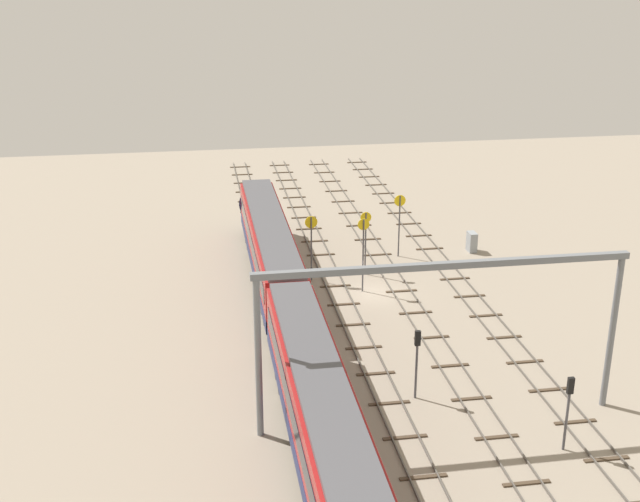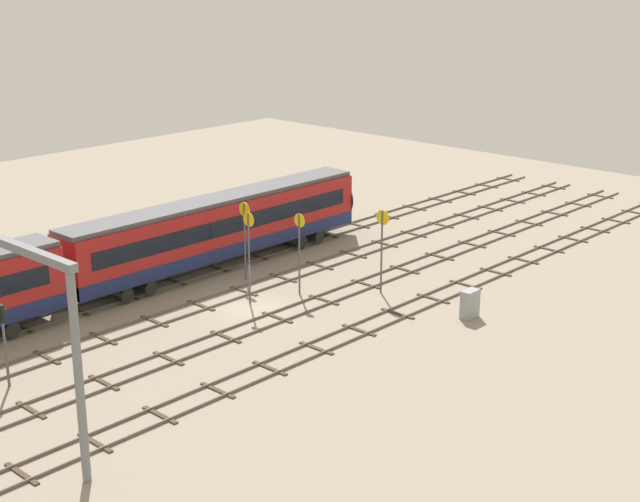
% 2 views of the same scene
% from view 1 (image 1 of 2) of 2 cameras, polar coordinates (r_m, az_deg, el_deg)
% --- Properties ---
extents(ground_plane, '(100.63, 100.63, 0.00)m').
position_cam_1_polar(ground_plane, '(61.49, 3.57, -3.00)').
color(ground_plane, gray).
extents(track_near_foreground, '(84.63, 2.40, 0.16)m').
position_cam_1_polar(track_near_foreground, '(63.34, 9.95, -2.50)').
color(track_near_foreground, '#59544C').
rests_on(track_near_foreground, ground).
extents(track_second_near, '(84.63, 2.40, 0.16)m').
position_cam_1_polar(track_second_near, '(62.00, 5.74, -2.79)').
color(track_second_near, '#59544C').
rests_on(track_second_near, ground).
extents(track_middle, '(84.63, 2.40, 0.16)m').
position_cam_1_polar(track_middle, '(61.01, 1.37, -3.08)').
color(track_middle, '#59544C').
rests_on(track_middle, ground).
extents(track_with_train, '(84.63, 2.40, 0.16)m').
position_cam_1_polar(track_with_train, '(60.39, -3.12, -3.36)').
color(track_with_train, '#59544C').
rests_on(track_with_train, ground).
extents(train, '(50.40, 3.24, 4.80)m').
position_cam_1_polar(train, '(52.21, -2.26, -4.14)').
color(train, maroon).
rests_on(train, ground).
extents(overhead_gantry, '(0.40, 20.12, 9.27)m').
position_cam_1_polar(overhead_gantry, '(42.87, 8.68, -3.61)').
color(overhead_gantry, slate).
rests_on(overhead_gantry, ground).
extents(speed_sign_near_foreground, '(0.14, 0.96, 5.39)m').
position_cam_1_polar(speed_sign_near_foreground, '(68.06, 5.61, 2.42)').
color(speed_sign_near_foreground, '#4C4C51').
rests_on(speed_sign_near_foreground, ground).
extents(speed_sign_mid_trackside, '(0.14, 0.97, 5.25)m').
position_cam_1_polar(speed_sign_mid_trackside, '(62.69, -0.62, 0.88)').
color(speed_sign_mid_trackside, '#4C4C51').
rests_on(speed_sign_mid_trackside, ground).
extents(speed_sign_far_trackside, '(0.14, 0.86, 5.20)m').
position_cam_1_polar(speed_sign_far_trackside, '(63.97, 3.23, 1.13)').
color(speed_sign_far_trackside, '#4C4C51').
rests_on(speed_sign_far_trackside, ground).
extents(speed_sign_distant_end, '(0.14, 0.89, 5.78)m').
position_cam_1_polar(speed_sign_distant_end, '(60.54, 3.06, 0.38)').
color(speed_sign_distant_end, '#4C4C51').
rests_on(speed_sign_distant_end, ground).
extents(signal_light_trackside_approach, '(0.31, 0.32, 4.27)m').
position_cam_1_polar(signal_light_trackside_approach, '(46.59, 6.83, -7.21)').
color(signal_light_trackside_approach, '#4C4C51').
rests_on(signal_light_trackside_approach, ground).
extents(signal_light_trackside_departure, '(0.31, 0.32, 4.20)m').
position_cam_1_polar(signal_light_trackside_departure, '(43.58, 17.07, -10.15)').
color(signal_light_trackside_departure, '#4C4C51').
rests_on(signal_light_trackside_departure, ground).
extents(relay_cabinet, '(1.18, 0.65, 1.71)m').
position_cam_1_polar(relay_cabinet, '(70.95, 10.62, 0.63)').
color(relay_cabinet, gray).
rests_on(relay_cabinet, ground).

